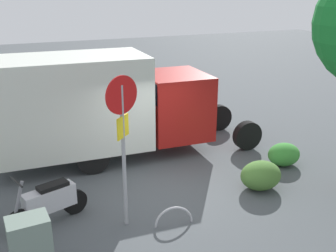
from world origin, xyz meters
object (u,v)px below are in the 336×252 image
stop_sign (123,129)px  bike_rack_hoop (174,224)px  utility_cabinet (31,248)px  box_truck_near (102,103)px  motorcycle (49,201)px

stop_sign → bike_rack_hoop: stop_sign is taller
stop_sign → utility_cabinet: 2.68m
stop_sign → box_truck_near: bearing=-98.1°
motorcycle → stop_sign: size_ratio=0.54×
utility_cabinet → box_truck_near: bearing=-119.0°
box_truck_near → motorcycle: (1.98, 2.94, -1.14)m
motorcycle → bike_rack_hoop: size_ratio=2.06×
box_truck_near → bike_rack_hoop: size_ratio=9.25×
stop_sign → utility_cabinet: bearing=23.7°
box_truck_near → utility_cabinet: 5.27m
bike_rack_hoop → box_truck_near: bearing=-84.3°
stop_sign → utility_cabinet: (1.98, 0.87, -1.58)m
motorcycle → utility_cabinet: 1.65m
motorcycle → bike_rack_hoop: motorcycle is taller
stop_sign → bike_rack_hoop: bearing=155.8°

